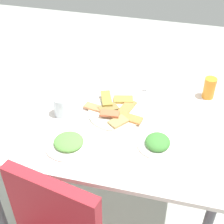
{
  "coord_description": "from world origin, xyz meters",
  "views": [
    {
      "loc": [
        -0.33,
        1.29,
        1.86
      ],
      "look_at": [
        -0.01,
        -0.02,
        0.77
      ],
      "focal_mm": 53.61,
      "sensor_mm": 36.0,
      "label": 1
    }
  ],
  "objects_px": {
    "soda_can": "(209,88)",
    "spoon": "(158,93)",
    "dining_table": "(110,129)",
    "drinking_glass": "(61,106)",
    "fork": "(158,90)",
    "salad_plate_greens": "(69,143)",
    "paper_napkin": "(158,92)",
    "salad_plate_rice": "(158,143)",
    "pide_platter": "(116,111)"
  },
  "relations": [
    {
      "from": "dining_table",
      "to": "drinking_glass",
      "type": "xyz_separation_m",
      "value": [
        0.25,
        0.03,
        0.13
      ]
    },
    {
      "from": "dining_table",
      "to": "spoon",
      "type": "bearing_deg",
      "value": -127.46
    },
    {
      "from": "pide_platter",
      "to": "spoon",
      "type": "distance_m",
      "value": 0.3
    },
    {
      "from": "dining_table",
      "to": "paper_napkin",
      "type": "height_order",
      "value": "paper_napkin"
    },
    {
      "from": "salad_plate_rice",
      "to": "fork",
      "type": "relative_size",
      "value": 1.02
    },
    {
      "from": "pide_platter",
      "to": "drinking_glass",
      "type": "xyz_separation_m",
      "value": [
        0.27,
        0.08,
        0.04
      ]
    },
    {
      "from": "salad_plate_greens",
      "to": "soda_can",
      "type": "distance_m",
      "value": 0.84
    },
    {
      "from": "soda_can",
      "to": "dining_table",
      "type": "bearing_deg",
      "value": 32.86
    },
    {
      "from": "salad_plate_rice",
      "to": "drinking_glass",
      "type": "distance_m",
      "value": 0.54
    },
    {
      "from": "paper_napkin",
      "to": "spoon",
      "type": "bearing_deg",
      "value": 90.0
    },
    {
      "from": "soda_can",
      "to": "fork",
      "type": "height_order",
      "value": "soda_can"
    },
    {
      "from": "soda_can",
      "to": "pide_platter",
      "type": "bearing_deg",
      "value": 29.38
    },
    {
      "from": "salad_plate_rice",
      "to": "drinking_glass",
      "type": "bearing_deg",
      "value": -12.3
    },
    {
      "from": "salad_plate_rice",
      "to": "drinking_glass",
      "type": "xyz_separation_m",
      "value": [
        0.52,
        -0.11,
        0.03
      ]
    },
    {
      "from": "salad_plate_greens",
      "to": "fork",
      "type": "distance_m",
      "value": 0.66
    },
    {
      "from": "drinking_glass",
      "to": "fork",
      "type": "xyz_separation_m",
      "value": [
        -0.47,
        -0.34,
        -0.05
      ]
    },
    {
      "from": "salad_plate_greens",
      "to": "spoon",
      "type": "xyz_separation_m",
      "value": [
        -0.35,
        -0.52,
        -0.01
      ]
    },
    {
      "from": "paper_napkin",
      "to": "spoon",
      "type": "relative_size",
      "value": 0.77
    },
    {
      "from": "soda_can",
      "to": "spoon",
      "type": "relative_size",
      "value": 0.76
    },
    {
      "from": "drinking_glass",
      "to": "paper_napkin",
      "type": "relative_size",
      "value": 0.84
    },
    {
      "from": "dining_table",
      "to": "soda_can",
      "type": "bearing_deg",
      "value": -147.14
    },
    {
      "from": "dining_table",
      "to": "salad_plate_greens",
      "type": "distance_m",
      "value": 0.29
    },
    {
      "from": "dining_table",
      "to": "paper_napkin",
      "type": "relative_size",
      "value": 9.74
    },
    {
      "from": "dining_table",
      "to": "drinking_glass",
      "type": "bearing_deg",
      "value": 5.89
    },
    {
      "from": "pide_platter",
      "to": "salad_plate_greens",
      "type": "height_order",
      "value": "salad_plate_greens"
    },
    {
      "from": "drinking_glass",
      "to": "paper_napkin",
      "type": "bearing_deg",
      "value": -145.34
    },
    {
      "from": "dining_table",
      "to": "pide_platter",
      "type": "height_order",
      "value": "pide_platter"
    },
    {
      "from": "salad_plate_rice",
      "to": "soda_can",
      "type": "distance_m",
      "value": 0.51
    },
    {
      "from": "dining_table",
      "to": "spoon",
      "type": "relative_size",
      "value": 7.51
    },
    {
      "from": "soda_can",
      "to": "drinking_glass",
      "type": "distance_m",
      "value": 0.82
    },
    {
      "from": "salad_plate_rice",
      "to": "spoon",
      "type": "bearing_deg",
      "value": -82.29
    },
    {
      "from": "pide_platter",
      "to": "drinking_glass",
      "type": "distance_m",
      "value": 0.29
    },
    {
      "from": "drinking_glass",
      "to": "paper_napkin",
      "type": "xyz_separation_m",
      "value": [
        -0.47,
        -0.32,
        -0.05
      ]
    },
    {
      "from": "fork",
      "to": "salad_plate_rice",
      "type": "bearing_deg",
      "value": 85.02
    },
    {
      "from": "pide_platter",
      "to": "dining_table",
      "type": "bearing_deg",
      "value": 69.46
    },
    {
      "from": "spoon",
      "to": "dining_table",
      "type": "bearing_deg",
      "value": 45.12
    },
    {
      "from": "salad_plate_greens",
      "to": "paper_napkin",
      "type": "distance_m",
      "value": 0.64
    },
    {
      "from": "paper_napkin",
      "to": "fork",
      "type": "distance_m",
      "value": 0.02
    },
    {
      "from": "paper_napkin",
      "to": "fork",
      "type": "bearing_deg",
      "value": -90.0
    },
    {
      "from": "salad_plate_rice",
      "to": "paper_napkin",
      "type": "xyz_separation_m",
      "value": [
        0.06,
        -0.44,
        -0.02
      ]
    },
    {
      "from": "salad_plate_greens",
      "to": "soda_can",
      "type": "relative_size",
      "value": 1.88
    },
    {
      "from": "dining_table",
      "to": "spoon",
      "type": "height_order",
      "value": "spoon"
    },
    {
      "from": "salad_plate_rice",
      "to": "fork",
      "type": "bearing_deg",
      "value": -82.9
    },
    {
      "from": "paper_napkin",
      "to": "fork",
      "type": "height_order",
      "value": "fork"
    },
    {
      "from": "salad_plate_greens",
      "to": "salad_plate_rice",
      "type": "xyz_separation_m",
      "value": [
        -0.41,
        -0.1,
        0.0
      ]
    },
    {
      "from": "dining_table",
      "to": "drinking_glass",
      "type": "height_order",
      "value": "drinking_glass"
    },
    {
      "from": "dining_table",
      "to": "pide_platter",
      "type": "relative_size",
      "value": 3.65
    },
    {
      "from": "fork",
      "to": "paper_napkin",
      "type": "bearing_deg",
      "value": 77.91
    },
    {
      "from": "salad_plate_rice",
      "to": "spoon",
      "type": "xyz_separation_m",
      "value": [
        0.06,
        -0.42,
        -0.01
      ]
    },
    {
      "from": "salad_plate_greens",
      "to": "drinking_glass",
      "type": "xyz_separation_m",
      "value": [
        0.11,
        -0.21,
        0.04
      ]
    }
  ]
}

